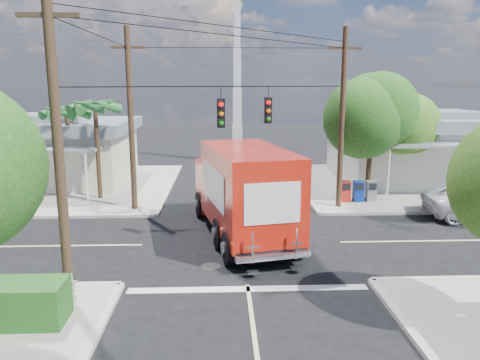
{
  "coord_description": "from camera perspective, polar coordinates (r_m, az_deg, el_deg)",
  "views": [
    {
      "loc": [
        -0.8,
        -17.9,
        6.24
      ],
      "look_at": [
        0.0,
        2.0,
        2.2
      ],
      "focal_mm": 35.0,
      "sensor_mm": 36.0,
      "label": 1
    }
  ],
  "objects": [
    {
      "name": "ground",
      "position": [
        18.97,
        0.24,
        -7.74
      ],
      "size": [
        120.0,
        120.0,
        0.0
      ],
      "primitive_type": "plane",
      "color": "black",
      "rests_on": "ground"
    },
    {
      "name": "sidewalk_ne",
      "position": [
        31.66,
        19.4,
        -0.43
      ],
      "size": [
        14.12,
        14.12,
        0.14
      ],
      "color": "#A19C91",
      "rests_on": "ground"
    },
    {
      "name": "sidewalk_nw",
      "position": [
        31.11,
        -21.16,
        -0.75
      ],
      "size": [
        14.12,
        14.12,
        0.14
      ],
      "color": "#A19C91",
      "rests_on": "ground"
    },
    {
      "name": "road_markings",
      "position": [
        17.58,
        0.46,
        -9.3
      ],
      "size": [
        32.0,
        32.0,
        0.01
      ],
      "color": "beige",
      "rests_on": "ground"
    },
    {
      "name": "building_ne",
      "position": [
        32.92,
        21.6,
        3.83
      ],
      "size": [
        11.8,
        10.2,
        4.5
      ],
      "color": "silver",
      "rests_on": "sidewalk_ne"
    },
    {
      "name": "building_nw",
      "position": [
        32.61,
        -22.41,
        3.52
      ],
      "size": [
        10.8,
        10.2,
        4.3
      ],
      "color": "beige",
      "rests_on": "sidewalk_nw"
    },
    {
      "name": "radio_tower",
      "position": [
        37.92,
        -0.34,
        10.57
      ],
      "size": [
        0.8,
        0.8,
        17.0
      ],
      "color": "silver",
      "rests_on": "ground"
    },
    {
      "name": "tree_ne_front",
      "position": [
        25.96,
        15.82,
        7.79
      ],
      "size": [
        4.21,
        4.14,
        6.66
      ],
      "color": "#422D1C",
      "rests_on": "sidewalk_ne"
    },
    {
      "name": "tree_ne_back",
      "position": [
        28.94,
        19.35,
        6.76
      ],
      "size": [
        3.77,
        3.66,
        5.82
      ],
      "color": "#422D1C",
      "rests_on": "sidewalk_ne"
    },
    {
      "name": "palm_nw_front",
      "position": [
        26.29,
        -17.25,
        8.35
      ],
      "size": [
        3.01,
        3.08,
        5.59
      ],
      "color": "#422D1C",
      "rests_on": "sidewalk_nw"
    },
    {
      "name": "palm_nw_back",
      "position": [
        28.31,
        -20.38,
        7.58
      ],
      "size": [
        3.01,
        3.08,
        5.19
      ],
      "color": "#422D1C",
      "rests_on": "sidewalk_nw"
    },
    {
      "name": "utility_poles",
      "position": [
        19.58,
        -4.62,
        6.84
      ],
      "size": [
        12.0,
        10.68,
        9.0
      ],
      "color": "#473321",
      "rests_on": "ground"
    },
    {
      "name": "vending_boxes",
      "position": [
        25.78,
        14.21,
        -1.32
      ],
      "size": [
        1.9,
        0.5,
        1.1
      ],
      "color": "red",
      "rests_on": "sidewalk_ne"
    },
    {
      "name": "delivery_truck",
      "position": [
        19.38,
        0.34,
        -1.35
      ],
      "size": [
        4.34,
        9.16,
        3.82
      ],
      "color": "black",
      "rests_on": "ground"
    }
  ]
}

